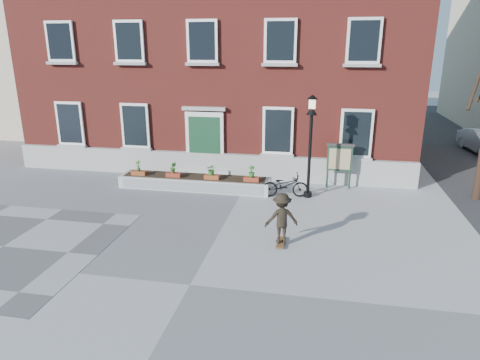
% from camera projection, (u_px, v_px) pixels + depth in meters
% --- Properties ---
extents(ground, '(100.00, 100.00, 0.00)m').
position_uv_depth(ground, '(190.00, 285.00, 10.51)').
color(ground, '#99999C').
rests_on(ground, ground).
extents(checker_patch, '(6.00, 6.00, 0.01)m').
position_uv_depth(checker_patch, '(3.00, 247.00, 12.51)').
color(checker_patch, '#515254').
rests_on(checker_patch, ground).
extents(distant_building, '(10.00, 12.00, 13.00)m').
position_uv_depth(distant_building, '(27.00, 33.00, 30.49)').
color(distant_building, beige).
rests_on(distant_building, ground).
extents(bicycle, '(1.87, 0.92, 0.94)m').
position_uv_depth(bicycle, '(285.00, 185.00, 16.51)').
color(bicycle, black).
rests_on(bicycle, ground).
extents(brick_building, '(18.40, 10.85, 12.60)m').
position_uv_depth(brick_building, '(228.00, 32.00, 22.07)').
color(brick_building, maroon).
rests_on(brick_building, ground).
extents(planter_assembly, '(6.20, 1.12, 1.15)m').
position_uv_depth(planter_assembly, '(195.00, 182.00, 17.50)').
color(planter_assembly, beige).
rests_on(planter_assembly, ground).
extents(lamp_post, '(0.40, 0.40, 3.93)m').
position_uv_depth(lamp_post, '(311.00, 132.00, 15.89)').
color(lamp_post, black).
rests_on(lamp_post, ground).
extents(notice_board, '(1.10, 0.16, 1.87)m').
position_uv_depth(notice_board, '(340.00, 158.00, 17.29)').
color(notice_board, '#1A3425').
rests_on(notice_board, ground).
extents(skateboarder, '(1.10, 0.83, 1.60)m').
position_uv_depth(skateboarder, '(282.00, 218.00, 12.42)').
color(skateboarder, brown).
rests_on(skateboarder, ground).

